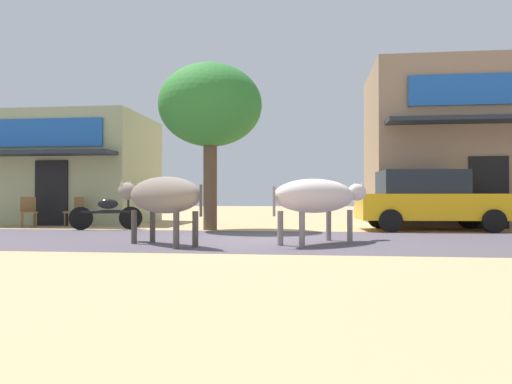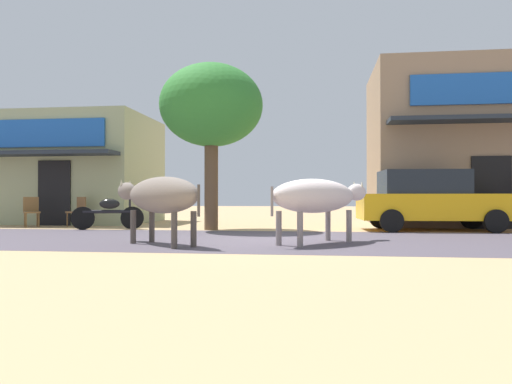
{
  "view_description": "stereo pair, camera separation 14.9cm",
  "coord_description": "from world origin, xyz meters",
  "px_view_note": "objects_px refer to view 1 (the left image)",
  "views": [
    {
      "loc": [
        0.8,
        -10.25,
        0.9
      ],
      "look_at": [
        -0.5,
        1.06,
        1.03
      ],
      "focal_mm": 33.93,
      "sensor_mm": 36.0,
      "label": 1
    },
    {
      "loc": [
        0.95,
        -10.23,
        0.9
      ],
      "look_at": [
        -0.5,
        1.06,
        1.03
      ],
      "focal_mm": 33.93,
      "sensor_mm": 36.0,
      "label": 2
    }
  ],
  "objects_px": {
    "cow_near_brown": "(161,196)",
    "cafe_chair_near_tree": "(29,210)",
    "parked_hatchback_car": "(429,200)",
    "parked_motorcycle": "(107,213)",
    "cow_far_dark": "(318,197)",
    "cafe_chair_by_doorway": "(76,210)",
    "roadside_tree": "(210,107)"
  },
  "relations": [
    {
      "from": "cafe_chair_by_doorway",
      "to": "cow_near_brown",
      "type": "bearing_deg",
      "value": -50.26
    },
    {
      "from": "roadside_tree",
      "to": "parked_motorcycle",
      "type": "relative_size",
      "value": 2.41
    },
    {
      "from": "cow_far_dark",
      "to": "cow_near_brown",
      "type": "bearing_deg",
      "value": -167.53
    },
    {
      "from": "cafe_chair_near_tree",
      "to": "cafe_chair_by_doorway",
      "type": "bearing_deg",
      "value": 15.8
    },
    {
      "from": "parked_hatchback_car",
      "to": "cow_near_brown",
      "type": "relative_size",
      "value": 1.73
    },
    {
      "from": "parked_hatchback_car",
      "to": "parked_motorcycle",
      "type": "height_order",
      "value": "parked_hatchback_car"
    },
    {
      "from": "roadside_tree",
      "to": "parked_motorcycle",
      "type": "distance_m",
      "value": 4.16
    },
    {
      "from": "parked_motorcycle",
      "to": "cafe_chair_near_tree",
      "type": "bearing_deg",
      "value": 164.08
    },
    {
      "from": "cow_near_brown",
      "to": "cafe_chair_by_doorway",
      "type": "bearing_deg",
      "value": 129.74
    },
    {
      "from": "parked_hatchback_car",
      "to": "roadside_tree",
      "type": "bearing_deg",
      "value": -175.59
    },
    {
      "from": "parked_hatchback_car",
      "to": "parked_motorcycle",
      "type": "bearing_deg",
      "value": -175.46
    },
    {
      "from": "parked_motorcycle",
      "to": "cafe_chair_near_tree",
      "type": "xyz_separation_m",
      "value": [
        -2.85,
        0.81,
        0.04
      ]
    },
    {
      "from": "roadside_tree",
      "to": "cafe_chair_by_doorway",
      "type": "height_order",
      "value": "roadside_tree"
    },
    {
      "from": "parked_hatchback_car",
      "to": "cafe_chair_near_tree",
      "type": "distance_m",
      "value": 11.76
    },
    {
      "from": "cow_near_brown",
      "to": "roadside_tree",
      "type": "bearing_deg",
      "value": 89.85
    },
    {
      "from": "cow_near_brown",
      "to": "cafe_chair_near_tree",
      "type": "relative_size",
      "value": 2.57
    },
    {
      "from": "cow_far_dark",
      "to": "cafe_chair_by_doorway",
      "type": "bearing_deg",
      "value": 147.67
    },
    {
      "from": "parked_hatchback_car",
      "to": "cafe_chair_by_doorway",
      "type": "height_order",
      "value": "parked_hatchback_car"
    },
    {
      "from": "cow_far_dark",
      "to": "cafe_chair_near_tree",
      "type": "relative_size",
      "value": 2.72
    },
    {
      "from": "parked_motorcycle",
      "to": "cow_near_brown",
      "type": "relative_size",
      "value": 0.82
    },
    {
      "from": "parked_motorcycle",
      "to": "cafe_chair_by_doorway",
      "type": "xyz_separation_m",
      "value": [
        -1.54,
        1.18,
        0.04
      ]
    },
    {
      "from": "parked_motorcycle",
      "to": "roadside_tree",
      "type": "bearing_deg",
      "value": 4.81
    },
    {
      "from": "cow_near_brown",
      "to": "cafe_chair_by_doorway",
      "type": "distance_m",
      "value": 6.93
    },
    {
      "from": "cow_far_dark",
      "to": "cafe_chair_by_doorway",
      "type": "relative_size",
      "value": 2.72
    },
    {
      "from": "cow_far_dark",
      "to": "roadside_tree",
      "type": "bearing_deg",
      "value": 128.28
    },
    {
      "from": "parked_hatchback_car",
      "to": "cow_far_dark",
      "type": "relative_size",
      "value": 1.63
    },
    {
      "from": "parked_hatchback_car",
      "to": "cow_near_brown",
      "type": "bearing_deg",
      "value": -141.16
    },
    {
      "from": "cow_near_brown",
      "to": "cafe_chair_near_tree",
      "type": "bearing_deg",
      "value": 139.21
    },
    {
      "from": "roadside_tree",
      "to": "cafe_chair_near_tree",
      "type": "distance_m",
      "value": 6.48
    },
    {
      "from": "cow_near_brown",
      "to": "parked_motorcycle",
      "type": "bearing_deg",
      "value": 124.89
    },
    {
      "from": "cafe_chair_near_tree",
      "to": "parked_motorcycle",
      "type": "bearing_deg",
      "value": -15.92
    },
    {
      "from": "roadside_tree",
      "to": "cafe_chair_by_doorway",
      "type": "bearing_deg",
      "value": 168.02
    }
  ]
}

